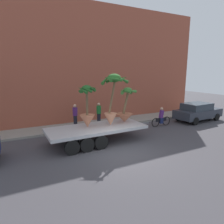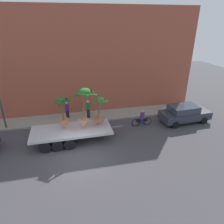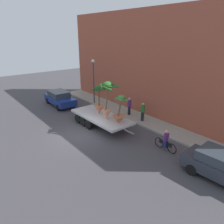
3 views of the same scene
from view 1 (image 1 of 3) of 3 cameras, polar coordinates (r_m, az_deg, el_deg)
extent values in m
plane|color=#423F44|center=(10.75, 2.92, -12.00)|extent=(60.00, 60.00, 0.00)
cube|color=gray|center=(16.00, -8.08, -3.84)|extent=(24.00, 2.20, 0.15)
cube|color=#9E4C38|center=(17.06, -10.46, 13.22)|extent=(24.00, 1.20, 9.68)
cube|color=#B7BABF|center=(12.23, -4.43, -4.62)|extent=(5.99, 2.56, 0.18)
cylinder|color=black|center=(12.84, -14.34, -6.45)|extent=(0.80, 0.23, 0.80)
cylinder|color=black|center=(10.75, -11.32, -9.90)|extent=(0.80, 0.23, 0.80)
cylinder|color=black|center=(13.05, -10.77, -6.00)|extent=(0.80, 0.23, 0.80)
cylinder|color=black|center=(11.00, -7.12, -9.26)|extent=(0.80, 0.23, 0.80)
cylinder|color=black|center=(13.30, -7.34, -5.55)|extent=(0.80, 0.23, 0.80)
cylinder|color=black|center=(11.30, -3.14, -8.61)|extent=(0.80, 0.23, 0.80)
cube|color=slate|center=(13.98, 8.74, -3.30)|extent=(1.00, 0.12, 0.10)
cone|color=#B26647|center=(13.25, 3.54, -1.67)|extent=(1.08, 1.08, 0.57)
cylinder|color=brown|center=(13.10, 4.01, 2.87)|extent=(0.51, 0.15, 1.54)
ellipsoid|color=#428438|center=(13.07, 4.47, 6.25)|extent=(0.57, 0.57, 0.36)
cone|color=#428438|center=(13.21, 5.92, 5.94)|extent=(0.32, 0.76, 0.46)
cone|color=#428438|center=(13.43, 4.11, 6.09)|extent=(0.79, 0.44, 0.45)
cone|color=#428438|center=(13.06, 2.91, 5.99)|extent=(0.53, 0.74, 0.41)
cone|color=#428438|center=(12.78, 4.06, 5.99)|extent=(0.57, 0.61, 0.30)
cone|color=#428438|center=(12.82, 5.68, 5.98)|extent=(0.79, 0.40, 0.32)
cone|color=#C17251|center=(12.11, -7.01, -2.56)|extent=(0.90, 0.90, 0.75)
cylinder|color=brown|center=(11.88, -7.13, 2.93)|extent=(0.15, 0.14, 1.59)
ellipsoid|color=#235B23|center=(11.79, -7.20, 6.76)|extent=(0.58, 0.58, 0.36)
cone|color=#235B23|center=(11.99, -5.49, 6.65)|extent=(0.32, 0.85, 0.38)
cone|color=#235B23|center=(12.19, -6.76, 6.76)|extent=(0.82, 0.63, 0.34)
cone|color=#235B23|center=(12.05, -8.08, 6.44)|extent=(0.68, 0.38, 0.44)
cone|color=#235B23|center=(11.79, -8.65, 6.39)|extent=(0.38, 0.66, 0.38)
cone|color=#235B23|center=(11.53, -8.43, 6.24)|extent=(0.52, 0.76, 0.46)
cone|color=#235B23|center=(11.50, -7.09, 6.28)|extent=(0.65, 0.37, 0.39)
cone|color=#235B23|center=(11.67, -5.54, 6.49)|extent=(0.64, 0.69, 0.38)
cone|color=tan|center=(12.38, -0.43, -2.11)|extent=(0.79, 0.79, 0.77)
cylinder|color=brown|center=(12.18, 0.08, 4.62)|extent=(0.54, 0.13, 2.12)
ellipsoid|color=#2D6B28|center=(12.15, 0.62, 9.67)|extent=(0.82, 0.82, 0.51)
cone|color=#2D6B28|center=(12.42, 2.90, 9.54)|extent=(0.20, 1.12, 0.38)
cone|color=#2D6B28|center=(12.63, 0.31, 9.39)|extent=(0.97, 0.51, 0.55)
cone|color=#2D6B28|center=(12.37, -1.78, 9.29)|extent=(0.95, 0.86, 0.65)
cone|color=#2D6B28|center=(11.96, -1.19, 9.43)|extent=(0.21, 0.87, 0.37)
cone|color=#2D6B28|center=(11.64, 0.44, 9.43)|extent=(1.01, 0.72, 0.36)
cone|color=#2D6B28|center=(11.84, 2.97, 9.30)|extent=(1.13, 0.72, 0.55)
torus|color=black|center=(16.76, 15.22, -2.49)|extent=(0.74, 0.06, 0.74)
torus|color=black|center=(16.06, 12.29, -2.95)|extent=(0.74, 0.06, 0.74)
cube|color=black|center=(16.37, 13.82, -2.10)|extent=(1.04, 0.06, 0.28)
cylinder|color=#51236B|center=(16.27, 13.89, -0.56)|extent=(0.44, 0.34, 0.65)
sphere|color=tan|center=(16.19, 13.96, 0.89)|extent=(0.24, 0.24, 0.24)
cube|color=navy|center=(16.38, 13.80, -2.38)|extent=(0.28, 0.24, 0.44)
cube|color=#2D333D|center=(19.12, 23.26, -0.31)|extent=(4.55, 2.12, 0.70)
cube|color=#2D3842|center=(18.84, 23.01, 1.50)|extent=(2.54, 1.80, 0.56)
cylinder|color=black|center=(20.84, 23.61, -0.41)|extent=(0.65, 0.24, 0.64)
cylinder|color=black|center=(19.91, 27.63, -1.28)|extent=(0.65, 0.24, 0.64)
cylinder|color=black|center=(18.60, 18.40, -1.37)|extent=(0.65, 0.24, 0.64)
cylinder|color=black|center=(17.56, 22.66, -2.42)|extent=(0.65, 0.24, 0.64)
cylinder|color=black|center=(15.47, -10.39, -2.53)|extent=(0.28, 0.28, 0.85)
cylinder|color=#51236B|center=(15.31, -10.49, 0.14)|extent=(0.36, 0.36, 0.62)
sphere|color=tan|center=(15.23, -10.55, 1.72)|extent=(0.24, 0.24, 0.24)
cylinder|color=black|center=(15.97, -3.76, -1.92)|extent=(0.28, 0.28, 0.85)
cylinder|color=#1E702D|center=(15.82, -3.79, 0.67)|extent=(0.36, 0.36, 0.62)
sphere|color=tan|center=(15.74, -3.81, 2.21)|extent=(0.24, 0.24, 0.24)
camera|label=2|loc=(6.64, 99.28, 36.53)|focal=31.74mm
camera|label=3|loc=(18.63, 61.98, 15.94)|focal=34.11mm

